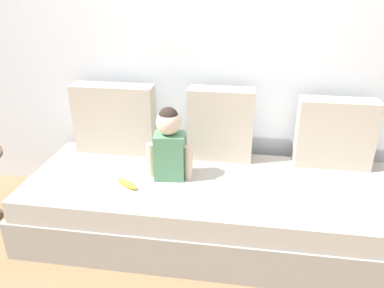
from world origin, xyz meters
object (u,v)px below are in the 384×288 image
Objects in this scene: throw_pillow_left at (115,119)px; throw_pillow_right at (335,133)px; banana at (127,184)px; couch at (214,208)px; toddler at (169,144)px; throw_pillow_center at (221,124)px.

throw_pillow_right is (1.53, 0.00, -0.02)m from throw_pillow_left.
throw_pillow_left is 3.42× the size of banana.
throw_pillow_right is at bearing 21.02° from banana.
throw_pillow_right is (0.77, 0.35, 0.44)m from couch.
throw_pillow_left is (-0.77, 0.35, 0.46)m from couch.
banana is at bearing -145.31° from toddler.
toddler is at bearing -131.35° from throw_pillow_center.
throw_pillow_right is 1.11m from toddler.
throw_pillow_center is 0.45m from toddler.
throw_pillow_left is 1.16× the size of throw_pillow_right.
couch is 14.54× the size of banana.
throw_pillow_center is 0.77m from banana.
throw_pillow_center is 1.01× the size of throw_pillow_right.
couch is at bearing -24.44° from throw_pillow_left.
toddler is at bearing -35.30° from throw_pillow_left.
throw_pillow_right is 1.41m from banana.
banana is (-0.53, -0.50, -0.23)m from throw_pillow_center.
throw_pillow_right is 1.05× the size of toddler.
throw_pillow_center is 2.99× the size of banana.
throw_pillow_left reaches higher than couch.
throw_pillow_right is at bearing 0.00° from throw_pillow_left.
throw_pillow_left reaches higher than throw_pillow_right.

